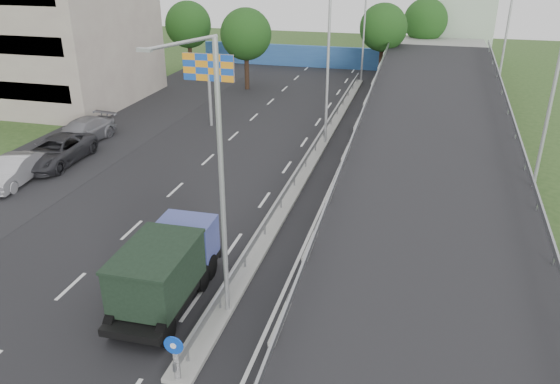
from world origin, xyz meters
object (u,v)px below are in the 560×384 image
(dump_truck, at_px, (166,267))
(parked_car_b, at_px, (14,171))
(church, at_px, (462,15))
(parked_car_d, at_px, (82,132))
(lamp_post_near, at_px, (216,171))
(sign_bollard, at_px, (176,357))
(parked_car_c, at_px, (56,151))
(lamp_post_far, at_px, (363,23))
(lamp_post_mid, at_px, (325,61))
(billboard, at_px, (209,72))

(dump_truck, relative_size, parked_car_b, 1.29)
(church, distance_m, parked_car_d, 46.49)
(church, bearing_deg, lamp_post_near, -100.38)
(sign_bollard, height_order, parked_car_c, sign_bollard)
(sign_bollard, distance_m, parked_car_d, 25.60)
(dump_truck, distance_m, parked_car_b, 16.07)
(dump_truck, bearing_deg, lamp_post_far, 85.35)
(lamp_post_near, relative_size, dump_truck, 1.60)
(lamp_post_mid, distance_m, church, 35.41)
(lamp_post_near, xyz_separation_m, dump_truck, (-2.31, 0.20, -4.29))
(sign_bollard, height_order, lamp_post_mid, lamp_post_mid)
(sign_bollard, bearing_deg, lamp_post_far, 89.86)
(parked_car_c, bearing_deg, church, 56.92)
(lamp_post_near, relative_size, church, 0.73)
(parked_car_c, bearing_deg, lamp_post_near, -39.22)
(lamp_post_near, distance_m, parked_car_d, 23.39)
(parked_car_b, relative_size, parked_car_c, 0.81)
(billboard, height_order, dump_truck, billboard)
(lamp_post_near, bearing_deg, parked_car_b, 152.02)
(billboard, bearing_deg, lamp_post_far, 63.16)
(lamp_post_far, xyz_separation_m, parked_car_d, (-16.40, -24.08, -4.99))
(sign_bollard, height_order, parked_car_d, sign_bollard)
(lamp_post_mid, distance_m, parked_car_d, 17.62)
(parked_car_b, distance_m, parked_car_c, 3.45)
(sign_bollard, bearing_deg, parked_car_b, 142.22)
(parked_car_d, bearing_deg, billboard, 47.04)
(lamp_post_far, bearing_deg, dump_truck, -93.33)
(lamp_post_far, xyz_separation_m, parked_car_b, (-16.04, -31.48, -5.01))
(lamp_post_far, bearing_deg, church, 54.76)
(church, relative_size, billboard, 2.51)
(lamp_post_mid, bearing_deg, lamp_post_near, -90.00)
(lamp_post_mid, height_order, dump_truck, lamp_post_mid)
(lamp_post_near, height_order, lamp_post_far, same)
(lamp_post_far, xyz_separation_m, dump_truck, (-2.31, -39.80, -4.29))
(lamp_post_mid, relative_size, lamp_post_far, 1.00)
(lamp_post_near, height_order, church, church)
(dump_truck, relative_size, parked_car_c, 1.04)
(billboard, bearing_deg, lamp_post_mid, -12.38)
(lamp_post_far, relative_size, billboard, 1.83)
(lamp_post_mid, height_order, parked_car_d, lamp_post_mid)
(parked_car_b, relative_size, parked_car_d, 0.86)
(dump_truck, relative_size, parked_car_d, 1.11)
(lamp_post_near, height_order, parked_car_c, lamp_post_near)
(parked_car_d, bearing_deg, lamp_post_mid, 21.19)
(sign_bollard, relative_size, lamp_post_mid, 0.17)
(billboard, height_order, parked_car_c, billboard)
(sign_bollard, bearing_deg, dump_truck, 118.69)
(lamp_post_far, height_order, dump_truck, lamp_post_far)
(lamp_post_near, xyz_separation_m, billboard, (-9.11, 22.00, -1.62))
(lamp_post_far, relative_size, parked_car_c, 1.67)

